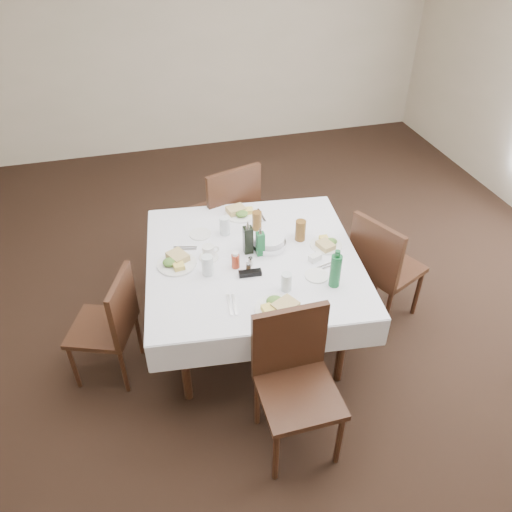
# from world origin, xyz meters

# --- Properties ---
(ground_plane) EXTENTS (7.00, 7.00, 0.00)m
(ground_plane) POSITION_xyz_m (0.00, 0.00, 0.00)
(ground_plane) COLOR black
(room_shell) EXTENTS (6.04, 7.04, 2.80)m
(room_shell) POSITION_xyz_m (0.00, 0.00, 1.71)
(room_shell) COLOR beige
(room_shell) RESTS_ON ground
(dining_table) EXTENTS (1.63, 1.63, 0.76)m
(dining_table) POSITION_xyz_m (-0.23, -0.08, 0.69)
(dining_table) COLOR black
(dining_table) RESTS_ON ground
(chair_north) EXTENTS (0.61, 0.61, 1.04)m
(chair_north) POSITION_xyz_m (-0.22, 0.83, 0.59)
(chair_north) COLOR black
(chair_north) RESTS_ON ground
(chair_south) EXTENTS (0.46, 0.46, 0.97)m
(chair_south) POSITION_xyz_m (-0.22, -0.98, 0.55)
(chair_south) COLOR black
(chair_south) RESTS_ON ground
(chair_east) EXTENTS (0.60, 0.60, 0.96)m
(chair_east) POSITION_xyz_m (0.76, -0.14, 0.55)
(chair_east) COLOR black
(chair_east) RESTS_ON ground
(chair_west) EXTENTS (0.53, 0.53, 0.87)m
(chair_west) POSITION_xyz_m (-1.25, -0.19, 0.50)
(chair_west) COLOR black
(chair_west) RESTS_ON ground
(meal_north) EXTENTS (0.26, 0.26, 0.06)m
(meal_north) POSITION_xyz_m (-0.19, 0.48, 0.78)
(meal_north) COLOR white
(meal_north) RESTS_ON dining_table
(meal_south) EXTENTS (0.28, 0.28, 0.06)m
(meal_south) POSITION_xyz_m (-0.22, -0.64, 0.79)
(meal_south) COLOR white
(meal_south) RESTS_ON dining_table
(meal_east) EXTENTS (0.23, 0.23, 0.05)m
(meal_east) POSITION_xyz_m (0.32, -0.09, 0.78)
(meal_east) COLOR white
(meal_east) RESTS_ON dining_table
(meal_west) EXTENTS (0.27, 0.27, 0.06)m
(meal_west) POSITION_xyz_m (-0.76, -0.02, 0.79)
(meal_west) COLOR white
(meal_west) RESTS_ON dining_table
(side_plate_a) EXTENTS (0.16, 0.16, 0.01)m
(side_plate_a) POSITION_xyz_m (-0.54, 0.29, 0.77)
(side_plate_a) COLOR white
(side_plate_a) RESTS_ON dining_table
(side_plate_b) EXTENTS (0.16, 0.16, 0.01)m
(side_plate_b) POSITION_xyz_m (0.13, -0.40, 0.77)
(side_plate_b) COLOR white
(side_plate_b) RESTS_ON dining_table
(water_n) EXTENTS (0.08, 0.08, 0.14)m
(water_n) POSITION_xyz_m (-0.36, 0.26, 0.83)
(water_n) COLOR silver
(water_n) RESTS_ON dining_table
(water_s) EXTENTS (0.07, 0.07, 0.13)m
(water_s) POSITION_xyz_m (-0.11, -0.47, 0.83)
(water_s) COLOR silver
(water_s) RESTS_ON dining_table
(water_e) EXTENTS (0.07, 0.07, 0.12)m
(water_e) POSITION_xyz_m (0.17, 0.09, 0.82)
(water_e) COLOR silver
(water_e) RESTS_ON dining_table
(water_w) EXTENTS (0.08, 0.08, 0.14)m
(water_w) POSITION_xyz_m (-0.57, -0.18, 0.83)
(water_w) COLOR silver
(water_w) RESTS_ON dining_table
(iced_tea_a) EXTENTS (0.07, 0.07, 0.15)m
(iced_tea_a) POSITION_xyz_m (-0.11, 0.25, 0.84)
(iced_tea_a) COLOR brown
(iced_tea_a) RESTS_ON dining_table
(iced_tea_b) EXTENTS (0.08, 0.08, 0.16)m
(iced_tea_b) POSITION_xyz_m (0.16, 0.04, 0.84)
(iced_tea_b) COLOR brown
(iced_tea_b) RESTS_ON dining_table
(bread_basket) EXTENTS (0.25, 0.25, 0.08)m
(bread_basket) POSITION_xyz_m (-0.09, 0.01, 0.80)
(bread_basket) COLOR silver
(bread_basket) RESTS_ON dining_table
(oil_cruet_dark) EXTENTS (0.06, 0.06, 0.26)m
(oil_cruet_dark) POSITION_xyz_m (-0.25, -0.01, 0.88)
(oil_cruet_dark) COLOR black
(oil_cruet_dark) RESTS_ON dining_table
(oil_cruet_green) EXTENTS (0.06, 0.06, 0.23)m
(oil_cruet_green) POSITION_xyz_m (-0.17, -0.06, 0.86)
(oil_cruet_green) COLOR #16602F
(oil_cruet_green) RESTS_ON dining_table
(ketchup_bottle) EXTENTS (0.06, 0.06, 0.12)m
(ketchup_bottle) POSITION_xyz_m (-0.38, -0.16, 0.82)
(ketchup_bottle) COLOR #A0341C
(ketchup_bottle) RESTS_ON dining_table
(salt_shaker) EXTENTS (0.03, 0.03, 0.07)m
(salt_shaker) POSITION_xyz_m (-0.27, -0.17, 0.80)
(salt_shaker) COLOR white
(salt_shaker) RESTS_ON dining_table
(pepper_shaker) EXTENTS (0.03, 0.03, 0.07)m
(pepper_shaker) POSITION_xyz_m (-0.30, -0.23, 0.80)
(pepper_shaker) COLOR #473422
(pepper_shaker) RESTS_ON dining_table
(coffee_mug) EXTENTS (0.15, 0.14, 0.10)m
(coffee_mug) POSITION_xyz_m (-0.53, -0.01, 0.81)
(coffee_mug) COLOR white
(coffee_mug) RESTS_ON dining_table
(sunglasses) EXTENTS (0.16, 0.06, 0.03)m
(sunglasses) POSITION_xyz_m (-0.30, -0.27, 0.78)
(sunglasses) COLOR black
(sunglasses) RESTS_ON dining_table
(green_bottle) EXTENTS (0.07, 0.07, 0.28)m
(green_bottle) POSITION_xyz_m (0.20, -0.51, 0.88)
(green_bottle) COLOR #16602F
(green_bottle) RESTS_ON dining_table
(sugar_caddy) EXTENTS (0.10, 0.08, 0.05)m
(sugar_caddy) POSITION_xyz_m (0.18, -0.22, 0.79)
(sugar_caddy) COLOR white
(sugar_caddy) RESTS_ON dining_table
(cutlery_n) EXTENTS (0.05, 0.19, 0.01)m
(cutlery_n) POSITION_xyz_m (-0.05, 0.42, 0.77)
(cutlery_n) COLOR silver
(cutlery_n) RESTS_ON dining_table
(cutlery_s) EXTENTS (0.06, 0.20, 0.01)m
(cutlery_s) POSITION_xyz_m (-0.48, -0.52, 0.77)
(cutlery_s) COLOR silver
(cutlery_s) RESTS_ON dining_table
(cutlery_e) EXTENTS (0.18, 0.08, 0.01)m
(cutlery_e) POSITION_xyz_m (0.24, -0.31, 0.77)
(cutlery_e) COLOR silver
(cutlery_e) RESTS_ON dining_table
(cutlery_w) EXTENTS (0.17, 0.08, 0.01)m
(cutlery_w) POSITION_xyz_m (-0.68, 0.14, 0.77)
(cutlery_w) COLOR silver
(cutlery_w) RESTS_ON dining_table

